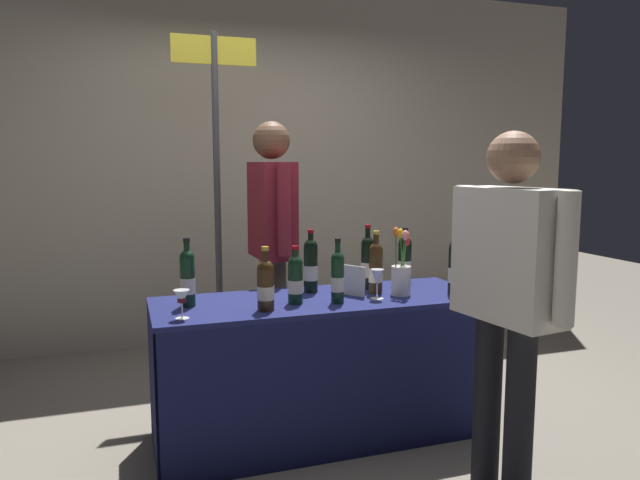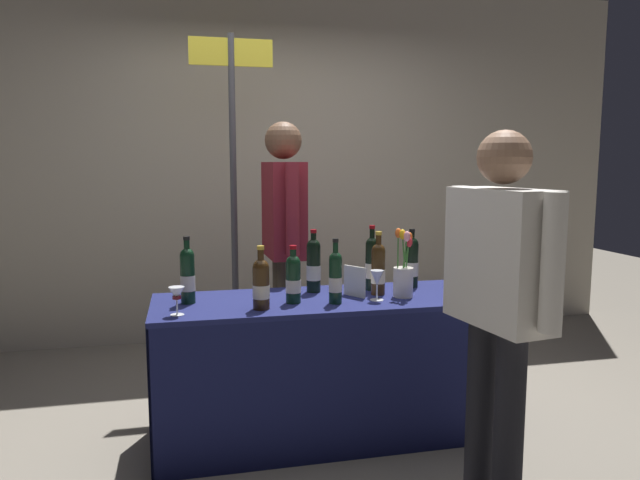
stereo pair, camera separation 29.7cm
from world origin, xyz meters
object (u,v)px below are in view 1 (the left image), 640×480
object	(u,v)px
tasting_table	(320,343)
wine_glass_mid	(182,298)
featured_wine_bottle	(187,277)
booth_signpost	(217,167)
taster_foreground_right	(508,282)
flower_vase	(401,274)
display_bottle_0	(338,276)
vendor_presenter	(272,230)
wine_glass_near_vendor	(377,278)

from	to	relation	value
tasting_table	wine_glass_mid	world-z (taller)	wine_glass_mid
featured_wine_bottle	booth_signpost	xyz separation A→B (m)	(0.32, 1.08, 0.51)
tasting_table	taster_foreground_right	world-z (taller)	taster_foreground_right
taster_foreground_right	booth_signpost	world-z (taller)	booth_signpost
wine_glass_mid	booth_signpost	bearing A→B (deg)	74.24
flower_vase	taster_foreground_right	bearing A→B (deg)	-79.02
display_bottle_0	taster_foreground_right	world-z (taller)	taster_foreground_right
tasting_table	booth_signpost	xyz separation A→B (m)	(-0.34, 1.12, 0.89)
tasting_table	booth_signpost	size ratio (longest dim) A/B	0.75
featured_wine_bottle	display_bottle_0	size ratio (longest dim) A/B	1.03
featured_wine_bottle	display_bottle_0	bearing A→B (deg)	-13.20
wine_glass_mid	vendor_presenter	world-z (taller)	vendor_presenter
featured_wine_bottle	booth_signpost	world-z (taller)	booth_signpost
featured_wine_bottle	vendor_presenter	bearing A→B (deg)	50.04
tasting_table	display_bottle_0	world-z (taller)	display_bottle_0
wine_glass_near_vendor	wine_glass_mid	size ratio (longest dim) A/B	1.17
flower_vase	taster_foreground_right	size ratio (longest dim) A/B	0.23
vendor_presenter	taster_foreground_right	xyz separation A→B (m)	(0.62, -1.53, -0.07)
flower_vase	vendor_presenter	distance (m)	0.97
featured_wine_bottle	flower_vase	world-z (taller)	flower_vase
tasting_table	vendor_presenter	distance (m)	0.91
featured_wine_bottle	flower_vase	bearing A→B (deg)	-5.60
tasting_table	display_bottle_0	bearing A→B (deg)	-68.64
tasting_table	wine_glass_near_vendor	xyz separation A→B (m)	(0.27, -0.11, 0.34)
tasting_table	flower_vase	world-z (taller)	flower_vase
featured_wine_bottle	taster_foreground_right	distance (m)	1.47
wine_glass_mid	flower_vase	distance (m)	1.14
wine_glass_near_vendor	booth_signpost	xyz separation A→B (m)	(-0.61, 1.23, 0.55)
booth_signpost	featured_wine_bottle	bearing A→B (deg)	-106.41
flower_vase	vendor_presenter	world-z (taller)	vendor_presenter
flower_vase	taster_foreground_right	world-z (taller)	taster_foreground_right
display_bottle_0	wine_glass_near_vendor	bearing A→B (deg)	3.86
display_bottle_0	wine_glass_mid	distance (m)	0.76
wine_glass_near_vendor	display_bottle_0	bearing A→B (deg)	-176.14
display_bottle_0	booth_signpost	distance (m)	1.41
taster_foreground_right	booth_signpost	bearing A→B (deg)	16.99
wine_glass_near_vendor	taster_foreground_right	distance (m)	0.73
display_bottle_0	taster_foreground_right	distance (m)	0.83
tasting_table	taster_foreground_right	xyz separation A→B (m)	(0.56, -0.77, 0.43)
flower_vase	taster_foreground_right	xyz separation A→B (m)	(0.14, -0.71, 0.08)
tasting_table	featured_wine_bottle	bearing A→B (deg)	176.47
featured_wine_bottle	tasting_table	bearing A→B (deg)	-3.53
wine_glass_near_vendor	taster_foreground_right	size ratio (longest dim) A/B	0.10
featured_wine_bottle	wine_glass_mid	world-z (taller)	featured_wine_bottle
vendor_presenter	wine_glass_near_vendor	bearing A→B (deg)	18.57
display_bottle_0	booth_signpost	size ratio (longest dim) A/B	0.14
tasting_table	taster_foreground_right	size ratio (longest dim) A/B	1.09
vendor_presenter	booth_signpost	size ratio (longest dim) A/B	0.74
vendor_presenter	taster_foreground_right	size ratio (longest dim) A/B	1.08
booth_signpost	display_bottle_0	bearing A→B (deg)	-72.70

